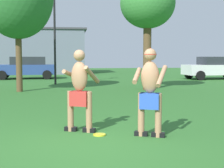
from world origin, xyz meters
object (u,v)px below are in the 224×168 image
player_with_cap (150,88)px  car_white_near_post (215,67)px  lamp_post (55,24)px  frisbee (99,135)px  tree_left_field (148,5)px  player_in_red (80,89)px  car_blue_mid_lot (26,67)px

player_with_cap → car_white_near_post: 17.91m
car_white_near_post → lamp_post: lamp_post is taller
player_with_cap → frisbee: (-0.97, 0.22, -0.95)m
tree_left_field → lamp_post: bearing=140.4°
player_with_cap → player_in_red: 1.47m
frisbee → car_blue_mid_lot: size_ratio=0.06×
player_with_cap → tree_left_field: tree_left_field is taller
player_with_cap → car_blue_mid_lot: size_ratio=0.39×
player_with_cap → car_white_near_post: (8.65, 15.68, -0.14)m
player_in_red → car_white_near_post: bearing=56.5°
player_in_red → car_white_near_post: (9.99, 15.08, -0.08)m
car_blue_mid_lot → player_with_cap: bearing=-75.4°
frisbee → tree_left_field: size_ratio=0.05×
tree_left_field → player_with_cap: bearing=-103.2°
player_with_cap → frisbee: player_with_cap is taller
player_with_cap → player_in_red: bearing=155.8°
player_with_cap → player_in_red: (-1.34, 0.60, -0.05)m
player_with_cap → car_white_near_post: size_ratio=0.39×
frisbee → car_blue_mid_lot: 17.90m
car_blue_mid_lot → lamp_post: bearing=-65.8°
car_blue_mid_lot → lamp_post: (2.26, -5.03, 2.58)m
player_in_red → frisbee: (0.37, -0.38, -0.89)m
car_blue_mid_lot → tree_left_field: (6.73, -8.73, 3.18)m
car_white_near_post → car_blue_mid_lot: bearing=171.2°
player_in_red → frisbee: 1.04m
frisbee → lamp_post: size_ratio=0.05×
player_in_red → tree_left_field: (3.46, 8.40, 3.10)m
lamp_post → tree_left_field: 5.84m
player_in_red → lamp_post: 12.40m
player_with_cap → frisbee: bearing=167.1°
frisbee → car_white_near_post: (9.62, 15.46, 0.81)m
car_white_near_post → lamp_post: (-11.00, -2.98, 2.58)m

